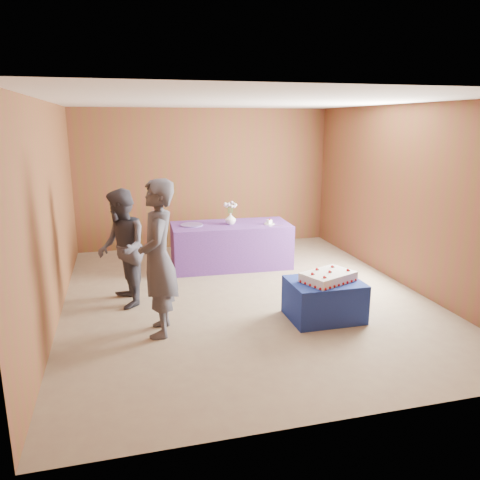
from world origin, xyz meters
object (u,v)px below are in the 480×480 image
object	(u,v)px
vase	(230,219)
guest_right	(122,249)
sheet_cake	(328,277)
serving_table	(231,245)
guest_left	(158,259)
cake_table	(324,299)

from	to	relation	value
vase	guest_right	distance (m)	2.25
sheet_cake	guest_right	size ratio (longest dim) A/B	0.49
sheet_cake	serving_table	bearing A→B (deg)	82.25
guest_left	serving_table	bearing A→B (deg)	155.61
sheet_cake	guest_left	world-z (taller)	guest_left
guest_right	serving_table	bearing A→B (deg)	118.95
guest_left	guest_right	distance (m)	1.09
serving_table	guest_left	xyz separation A→B (m)	(-1.42, -2.36, 0.54)
sheet_cake	vase	distance (m)	2.56
vase	guest_right	world-z (taller)	guest_right
sheet_cake	guest_left	size ratio (longest dim) A/B	0.42
cake_table	serving_table	xyz separation A→B (m)	(-0.63, 2.45, 0.12)
serving_table	guest_left	size ratio (longest dim) A/B	1.09
serving_table	vase	xyz separation A→B (m)	(-0.01, -0.02, 0.47)
cake_table	guest_right	world-z (taller)	guest_right
serving_table	guest_right	world-z (taller)	guest_right
sheet_cake	vase	xyz separation A→B (m)	(-0.67, 2.45, 0.29)
serving_table	sheet_cake	bearing A→B (deg)	-72.57
cake_table	sheet_cake	bearing A→B (deg)	-28.87
serving_table	guest_left	bearing A→B (deg)	-118.64
vase	sheet_cake	bearing A→B (deg)	-74.66
guest_left	sheet_cake	bearing A→B (deg)	93.72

